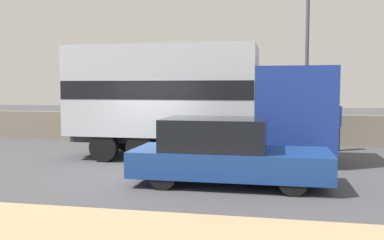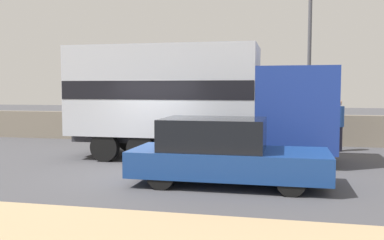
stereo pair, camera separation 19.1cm
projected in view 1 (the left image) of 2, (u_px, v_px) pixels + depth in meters
name	position (u px, v px, depth m)	size (l,w,h in m)	color
ground_plane	(140.00, 174.00, 11.20)	(80.00, 80.00, 0.00)	#47474C
stone_wall_backdrop	(191.00, 128.00, 17.73)	(60.00, 0.35, 1.20)	gray
street_lamp	(307.00, 43.00, 15.96)	(0.56, 0.28, 6.75)	#4C4C51
box_truck	(191.00, 97.00, 13.46)	(8.13, 2.51, 3.54)	navy
car_hatchback	(225.00, 152.00, 9.94)	(4.53, 1.86, 1.54)	navy
pedestrian	(336.00, 124.00, 15.21)	(0.40, 0.40, 1.84)	#1E1E2D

